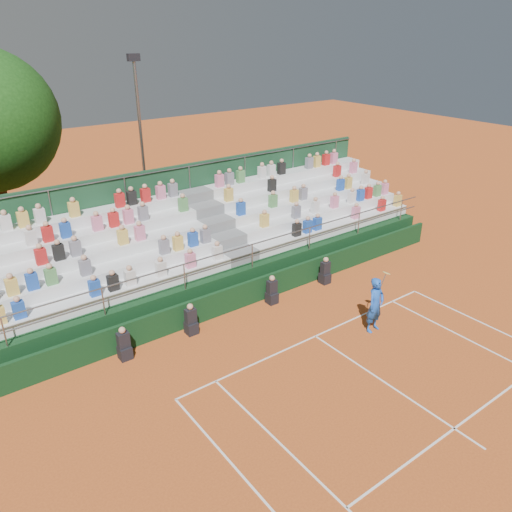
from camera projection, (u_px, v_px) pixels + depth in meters
ground at (315, 336)px, 17.43m from camera, size 90.00×90.00×0.00m
courtside_wall at (261, 289)px, 19.56m from camera, size 20.00×0.15×1.00m
line_officials at (236, 305)px, 18.43m from camera, size 9.30×0.40×1.19m
grandstand at (216, 248)px, 21.67m from camera, size 20.00×5.20×4.40m
tennis_player at (375, 305)px, 17.38m from camera, size 0.93×0.56×2.22m
floodlight_mast at (141, 131)px, 25.27m from camera, size 0.60×0.25×8.70m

